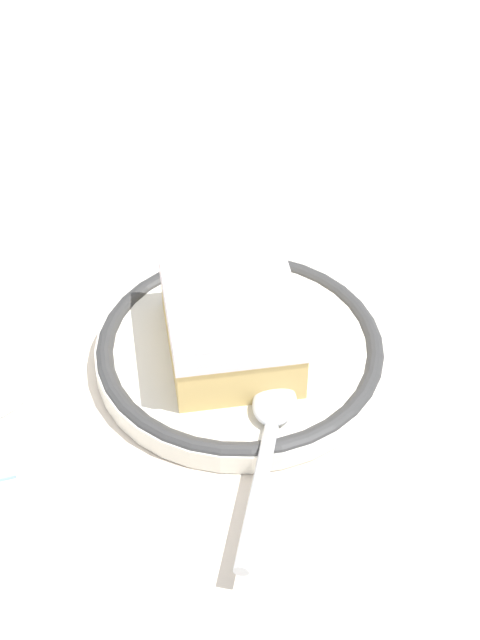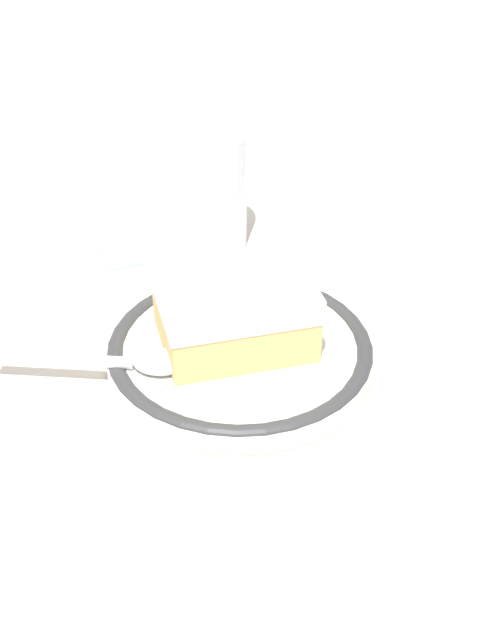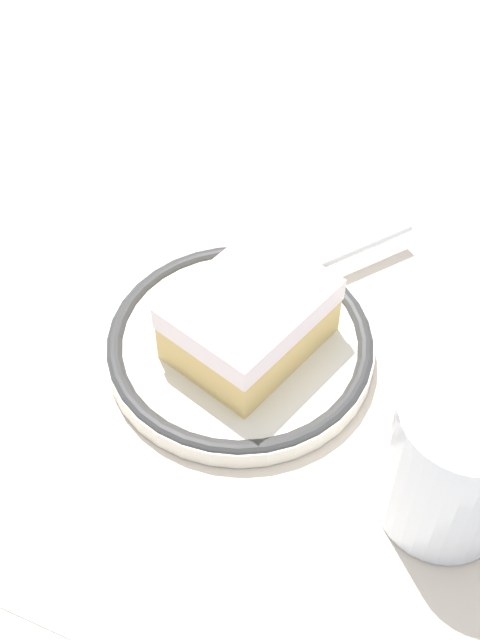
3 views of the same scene
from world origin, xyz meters
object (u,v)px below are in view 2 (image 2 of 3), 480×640
at_px(cake_slice, 234,311).
at_px(napkin, 374,506).
at_px(plate, 240,351).
at_px(spoon, 122,361).
at_px(sugar_packet, 120,249).
at_px(cup, 200,198).

relative_size(cake_slice, napkin, 1.24).
relative_size(plate, spoon, 1.58).
height_order(napkin, sugar_packet, sugar_packet).
distance_m(plate, sugar_packet, 0.17).
height_order(cake_slice, cup, cup).
relative_size(cup, sugar_packet, 1.86).
height_order(cake_slice, spoon, cake_slice).
distance_m(plate, cake_slice, 0.03).
bearing_deg(cup, spoon, 134.45).
xyz_separation_m(plate, napkin, (-0.14, 0.01, -0.01)).
distance_m(spoon, napkin, 0.18).
height_order(plate, cake_slice, cake_slice).
relative_size(cake_slice, cup, 1.21).
bearing_deg(sugar_packet, cup, -108.75).
bearing_deg(cup, napkin, 167.76).
bearing_deg(sugar_packet, plate, -178.05).
relative_size(plate, cup, 1.86).
bearing_deg(plate, napkin, 177.30).
xyz_separation_m(cake_slice, napkin, (-0.15, 0.01, -0.04)).
relative_size(cake_slice, sugar_packet, 2.25).
distance_m(cup, napkin, 0.30).
bearing_deg(cake_slice, napkin, 177.54).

